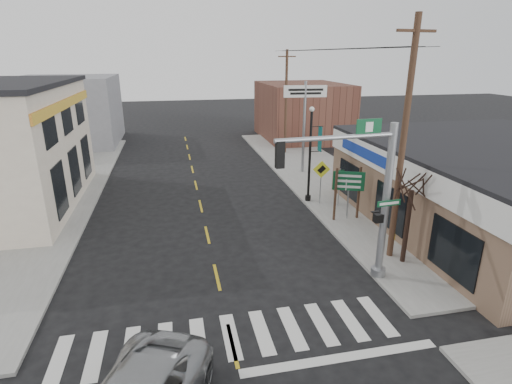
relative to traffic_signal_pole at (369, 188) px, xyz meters
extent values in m
plane|color=black|center=(-5.47, -2.63, -3.80)|extent=(140.00, 140.00, 0.00)
cube|color=gray|center=(3.53, 10.37, -3.74)|extent=(6.00, 38.00, 0.13)
cube|color=gray|center=(-14.47, 10.37, -3.74)|extent=(6.00, 38.00, 0.13)
cube|color=gold|center=(-5.47, 5.37, -3.80)|extent=(0.12, 56.00, 0.01)
cube|color=silver|center=(-5.47, -2.23, -3.80)|extent=(11.00, 2.20, 0.01)
cube|color=brown|center=(9.03, 3.37, -1.80)|extent=(12.00, 14.00, 4.00)
cube|color=brown|center=(6.53, 27.37, -1.00)|extent=(8.00, 10.00, 5.60)
cube|color=gray|center=(-16.47, 29.37, -0.60)|extent=(9.00, 10.00, 6.40)
cylinder|color=#94979C|center=(0.73, 0.00, -0.68)|extent=(0.28, 0.28, 5.99)
cylinder|color=#94979C|center=(-1.46, 0.00, 1.92)|extent=(4.39, 0.16, 0.16)
cube|color=black|center=(-3.46, 0.00, 1.47)|extent=(0.28, 0.22, 0.90)
cube|color=#0E4A28|center=(0.73, -0.22, -0.58)|extent=(0.95, 0.04, 0.22)
cube|color=#0E4A28|center=(-0.27, 0.00, 2.22)|extent=(0.95, 0.05, 0.55)
cube|color=black|center=(0.48, -0.05, -1.23)|extent=(0.32, 0.26, 0.32)
cube|color=#4B3223|center=(1.19, 5.58, -2.27)|extent=(0.10, 0.10, 2.80)
cube|color=#4B3223|center=(2.49, 5.58, -2.27)|extent=(0.10, 0.10, 2.80)
cube|color=#0D5226|center=(1.84, 5.52, -1.57)|extent=(1.60, 0.05, 1.00)
cylinder|color=#D0BC0B|center=(3.03, 2.79, -3.39)|extent=(0.20, 0.20, 0.56)
sphere|color=#D0BC0B|center=(3.03, 2.79, -3.08)|extent=(0.22, 0.22, 0.22)
cylinder|color=gray|center=(1.33, 8.03, -2.50)|extent=(0.06, 0.06, 2.34)
cube|color=yellow|center=(1.33, 8.00, -1.61)|extent=(0.99, 0.03, 0.99)
cylinder|color=black|center=(0.83, 8.66, -1.02)|extent=(0.14, 0.14, 5.31)
sphere|color=silver|center=(0.83, 8.66, 1.69)|extent=(0.29, 0.29, 0.29)
cube|color=#0E5350|center=(1.39, 8.66, 0.00)|extent=(0.02, 0.56, 1.43)
cylinder|color=gray|center=(2.47, 14.65, -0.43)|extent=(0.19, 0.19, 6.48)
cube|color=silver|center=(2.47, 14.65, 2.12)|extent=(3.05, 0.18, 0.81)
cylinder|color=black|center=(2.29, 0.80, -2.10)|extent=(0.20, 0.20, 3.14)
ellipsoid|color=#1B3813|center=(4.23, -0.85, -3.19)|extent=(1.29, 1.29, 0.97)
ellipsoid|color=black|center=(5.18, 5.10, -3.24)|extent=(1.16, 1.16, 0.87)
cylinder|color=#43321F|center=(2.03, 1.40, 1.16)|extent=(0.25, 0.25, 9.65)
cube|color=#43321F|center=(2.03, 1.40, 5.35)|extent=(1.68, 0.10, 0.10)
cylinder|color=#493921|center=(2.90, 20.88, 0.64)|extent=(0.23, 0.23, 8.63)
cube|color=#493921|center=(2.90, 20.88, 4.40)|extent=(1.50, 0.09, 0.09)
camera|label=1|loc=(-6.84, -12.49, 4.54)|focal=28.00mm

